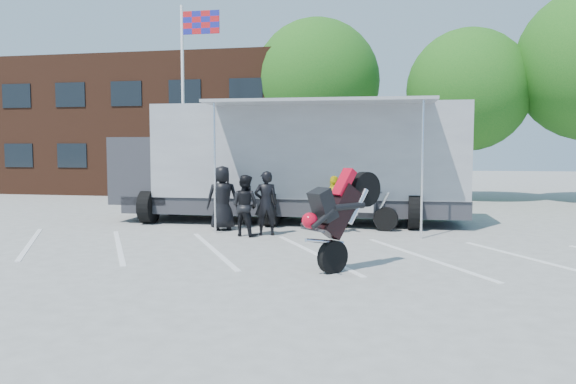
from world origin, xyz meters
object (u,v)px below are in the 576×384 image
(tree_mid, at_px, (468,90))
(transporter_truck, at_px, (294,222))
(flagpole, at_px, (189,81))
(spectator_leather_b, at_px, (266,203))
(tree_left, at_px, (316,82))
(stunt_bike_rider, at_px, (359,268))
(spectator_hivis, at_px, (334,205))
(spectator_leather_a, at_px, (223,198))
(parked_motorcycle, at_px, (358,230))
(spectator_leather_c, at_px, (245,205))

(tree_mid, relative_size, transporter_truck, 0.66)
(flagpole, xyz_separation_m, spectator_leather_b, (4.75, -6.64, -4.18))
(tree_left, height_order, tree_mid, tree_left)
(flagpole, bearing_deg, stunt_bike_rider, -54.04)
(tree_left, xyz_separation_m, spectator_leather_b, (0.50, -12.64, -4.69))
(tree_mid, xyz_separation_m, spectator_leather_b, (-6.50, -11.64, -4.07))
(flagpole, height_order, tree_left, tree_left)
(transporter_truck, height_order, spectator_hivis, transporter_truck)
(flagpole, bearing_deg, tree_left, 54.72)
(transporter_truck, xyz_separation_m, stunt_bike_rider, (2.55, -6.63, 0.00))
(spectator_leather_a, distance_m, spectator_leather_b, 1.62)
(transporter_truck, xyz_separation_m, spectator_hivis, (1.54, -2.16, 0.80))
(flagpole, height_order, spectator_hivis, flagpole)
(parked_motorcycle, xyz_separation_m, spectator_leather_b, (-2.39, -1.55, 0.88))
(flagpole, relative_size, spectator_leather_c, 4.83)
(tree_left, distance_m, tree_mid, 7.10)
(tree_left, height_order, stunt_bike_rider, tree_left)
(stunt_bike_rider, relative_size, spectator_leather_b, 1.22)
(transporter_truck, bearing_deg, tree_left, 92.46)
(tree_left, relative_size, tree_mid, 1.13)
(spectator_leather_a, xyz_separation_m, spectator_leather_c, (0.92, -0.92, -0.10))
(spectator_leather_a, bearing_deg, spectator_hivis, 158.19)
(flagpole, xyz_separation_m, transporter_truck, (4.98, -3.75, -5.05))
(parked_motorcycle, bearing_deg, tree_left, 24.63)
(tree_mid, bearing_deg, parked_motorcycle, -112.14)
(transporter_truck, xyz_separation_m, spectator_leather_a, (-1.70, -2.18, 0.93))
(tree_mid, distance_m, spectator_leather_a, 14.11)
(spectator_leather_c, xyz_separation_m, spectator_hivis, (2.31, 0.93, -0.03))
(transporter_truck, bearing_deg, spectator_leather_c, -105.84)
(spectator_leather_b, bearing_deg, flagpole, -72.42)
(spectator_leather_c, bearing_deg, spectator_leather_b, -140.94)
(parked_motorcycle, distance_m, spectator_leather_a, 4.05)
(parked_motorcycle, relative_size, spectator_leather_a, 1.26)
(tree_mid, relative_size, spectator_hivis, 4.78)
(transporter_truck, relative_size, spectator_leather_c, 7.06)
(flagpole, xyz_separation_m, tree_left, (4.24, 6.00, 0.51))
(flagpole, relative_size, tree_mid, 1.04)
(tree_left, bearing_deg, flagpole, -125.28)
(spectator_leather_b, relative_size, spectator_hivis, 1.09)
(flagpole, distance_m, tree_left, 7.37)
(flagpole, height_order, transporter_truck, flagpole)
(spectator_leather_a, height_order, spectator_leather_b, spectator_leather_a)
(tree_left, xyz_separation_m, stunt_bike_rider, (3.29, -16.39, -5.57))
(spectator_leather_a, xyz_separation_m, spectator_leather_b, (1.46, -0.71, -0.06))
(spectator_leather_c, bearing_deg, flagpole, -40.55)
(parked_motorcycle, distance_m, spectator_hivis, 1.30)
(tree_left, height_order, transporter_truck, tree_left)
(spectator_leather_a, bearing_deg, transporter_truck, -150.00)
(tree_left, relative_size, transporter_truck, 0.74)
(spectator_leather_a, distance_m, spectator_hivis, 3.24)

